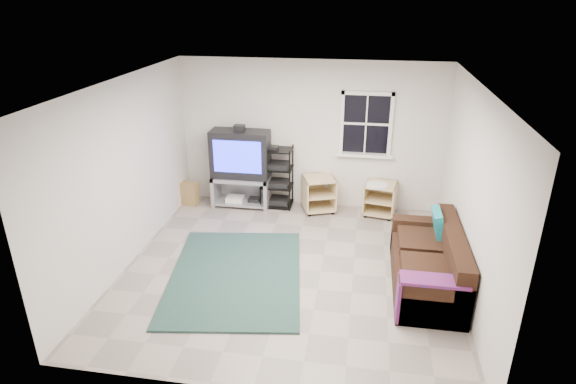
% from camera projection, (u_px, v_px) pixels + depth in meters
% --- Properties ---
extents(room, '(4.60, 4.62, 4.60)m').
position_uv_depth(room, '(366.00, 128.00, 8.17)').
color(room, gray).
rests_on(room, ground).
extents(tv_unit, '(1.02, 0.51, 1.51)m').
position_uv_depth(tv_unit, '(241.00, 162.00, 8.52)').
color(tv_unit, gray).
rests_on(tv_unit, ground).
extents(av_rack, '(0.56, 0.41, 1.13)m').
position_uv_depth(av_rack, '(277.00, 181.00, 8.60)').
color(av_rack, black).
rests_on(av_rack, ground).
extents(side_table_left, '(0.68, 0.68, 0.62)m').
position_uv_depth(side_table_left, '(318.00, 192.00, 8.53)').
color(side_table_left, '#D0B980').
rests_on(side_table_left, ground).
extents(side_table_right, '(0.60, 0.60, 0.60)m').
position_uv_depth(side_table_right, '(380.00, 196.00, 8.36)').
color(side_table_right, '#D0B980').
rests_on(side_table_right, ground).
extents(sofa, '(0.84, 1.90, 0.87)m').
position_uv_depth(sofa, '(430.00, 265.00, 6.33)').
color(sofa, black).
rests_on(sofa, ground).
extents(shag_rug, '(2.10, 2.66, 0.03)m').
position_uv_depth(shag_rug, '(236.00, 275.00, 6.65)').
color(shag_rug, black).
rests_on(shag_rug, ground).
extents(paper_bag, '(0.31, 0.22, 0.42)m').
position_uv_depth(paper_bag, '(190.00, 194.00, 8.78)').
color(paper_bag, '#9C7B46').
rests_on(paper_bag, ground).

